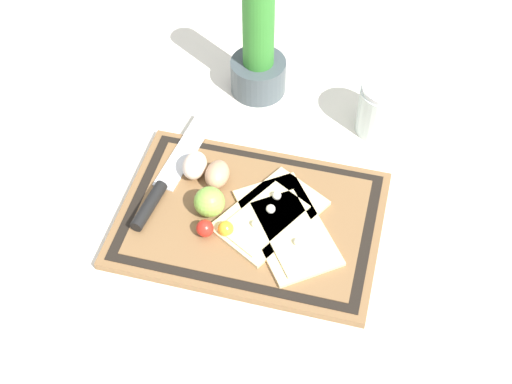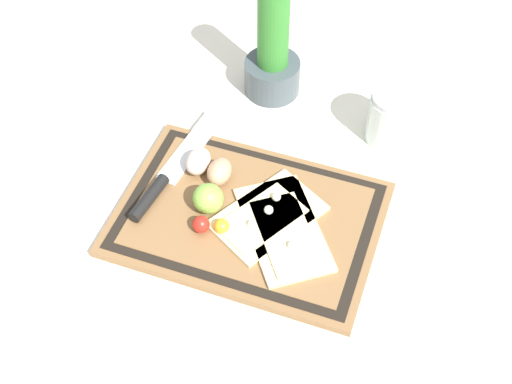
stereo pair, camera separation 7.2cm
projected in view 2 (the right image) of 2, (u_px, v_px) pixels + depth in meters
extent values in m
plane|color=silver|center=(248.00, 221.00, 1.23)|extent=(6.00, 6.00, 0.00)
cube|color=brown|center=(248.00, 219.00, 1.22)|extent=(0.44, 0.31, 0.02)
cube|color=black|center=(248.00, 216.00, 1.22)|extent=(0.42, 0.29, 0.00)
cube|color=brown|center=(248.00, 215.00, 1.22)|extent=(0.38, 0.26, 0.00)
cube|color=beige|center=(283.00, 229.00, 1.19)|extent=(0.22, 0.24, 0.01)
cube|color=beige|center=(286.00, 234.00, 1.18)|extent=(0.16, 0.18, 0.00)
sphere|color=silver|center=(269.00, 210.00, 1.20)|extent=(0.02, 0.02, 0.02)
sphere|color=silver|center=(291.00, 245.00, 1.16)|extent=(0.01, 0.01, 0.01)
cube|color=beige|center=(268.00, 216.00, 1.21)|extent=(0.19, 0.22, 0.01)
cube|color=beige|center=(262.00, 218.00, 1.20)|extent=(0.14, 0.17, 0.00)
sphere|color=silver|center=(276.00, 197.00, 1.22)|extent=(0.02, 0.02, 0.02)
sphere|color=silver|center=(251.00, 223.00, 1.19)|extent=(0.01, 0.01, 0.01)
cube|color=silver|center=(192.00, 146.00, 1.32)|extent=(0.06, 0.20, 0.00)
cylinder|color=black|center=(149.00, 198.00, 1.23)|extent=(0.03, 0.10, 0.02)
ellipsoid|color=tan|center=(219.00, 172.00, 1.25)|extent=(0.04, 0.06, 0.04)
ellipsoid|color=beige|center=(198.00, 161.00, 1.27)|extent=(0.04, 0.06, 0.04)
sphere|color=#7FB742|center=(208.00, 198.00, 1.21)|extent=(0.05, 0.05, 0.05)
sphere|color=red|center=(201.00, 224.00, 1.18)|extent=(0.03, 0.03, 0.03)
sphere|color=gold|center=(222.00, 226.00, 1.18)|extent=(0.03, 0.03, 0.03)
cylinder|color=#3D474C|center=(272.00, 76.00, 1.42)|extent=(0.11, 0.11, 0.07)
cylinder|color=#2D7528|center=(273.00, 33.00, 1.33)|extent=(0.06, 0.06, 0.21)
cylinder|color=silver|center=(392.00, 119.00, 1.32)|extent=(0.09, 0.09, 0.10)
cylinder|color=olive|center=(390.00, 130.00, 1.34)|extent=(0.08, 0.08, 0.03)
cylinder|color=silver|center=(397.00, 98.00, 1.28)|extent=(0.09, 0.09, 0.01)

